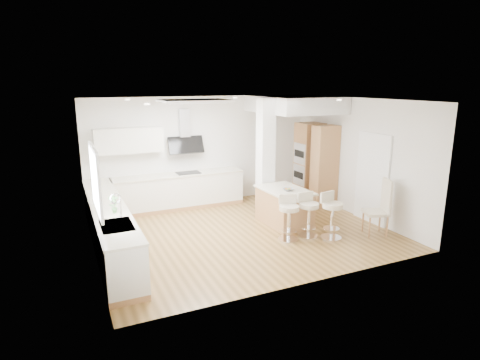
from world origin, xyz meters
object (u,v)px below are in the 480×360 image
bar_stool_a (289,215)px  bar_stool_c (331,213)px  peninsula (284,206)px  dining_chair (381,205)px  bar_stool_b (308,213)px

bar_stool_a → bar_stool_c: bar_stool_c is taller
peninsula → dining_chair: (1.50, -1.41, 0.23)m
bar_stool_a → bar_stool_b: size_ratio=1.00×
peninsula → bar_stool_c: size_ratio=1.41×
peninsula → bar_stool_c: 1.24m
bar_stool_a → dining_chair: dining_chair is taller
bar_stool_c → dining_chair: 1.10m
peninsula → dining_chair: 2.08m
bar_stool_b → bar_stool_c: size_ratio=0.96×
bar_stool_b → bar_stool_a: bearing=178.2°
bar_stool_c → bar_stool_b: bearing=133.5°
bar_stool_c → peninsula: bearing=99.7°
peninsula → bar_stool_a: size_ratio=1.46×
bar_stool_c → dining_chair: size_ratio=0.80×
peninsula → bar_stool_b: (0.06, -0.88, 0.11)m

